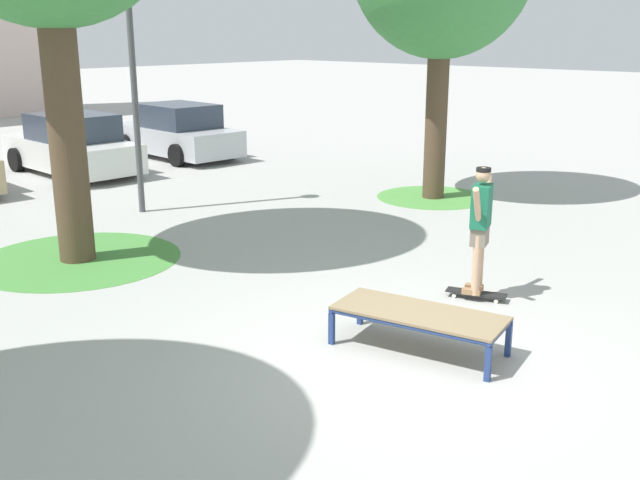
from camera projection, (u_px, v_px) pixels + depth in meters
The scene contains 9 objects.
ground_plane at pixel (402, 363), 8.04m from camera, with size 120.00×120.00×0.00m, color #A8A8A3.
skate_box at pixel (419, 316), 8.25m from camera, with size 1.14×2.02×0.46m.
skateboard at pixel (476, 293), 9.93m from camera, with size 0.46×0.82×0.09m.
skater at pixel (480, 221), 9.66m from camera, with size 0.96×0.42×1.69m.
grass_patch_near_right at pixel (433, 197), 15.99m from camera, with size 2.41×2.41×0.01m, color #519342.
grass_patch_mid_back at pixel (78, 259), 11.67m from camera, with size 3.18×3.18×0.01m, color #47893D.
car_white at pixel (72, 146), 18.44m from camera, with size 2.02×4.25×1.50m.
car_silver at pixel (177, 133), 20.86m from camera, with size 2.09×4.29×1.50m.
light_post at pixel (129, 10), 13.69m from camera, with size 0.36×0.36×5.83m.
Camera 1 is at (-6.03, -4.34, 3.47)m, focal length 41.68 mm.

